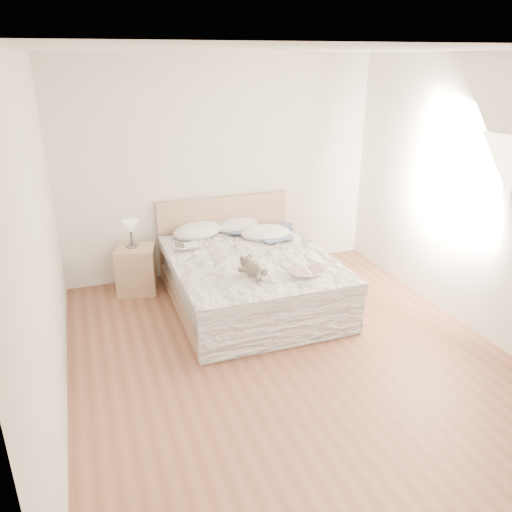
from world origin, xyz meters
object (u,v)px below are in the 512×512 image
object	(u,v)px
bed	(249,278)
table_lamp	(131,228)
photo_book	(186,246)
teddy_bear	(254,273)
childrens_book	(308,271)
nightstand	(136,270)

from	to	relation	value
bed	table_lamp	bearing A→B (deg)	147.30
photo_book	bed	bearing A→B (deg)	-25.93
bed	photo_book	bearing A→B (deg)	147.27
teddy_bear	table_lamp	bearing A→B (deg)	108.30
photo_book	childrens_book	world-z (taller)	childrens_book
childrens_book	table_lamp	bearing A→B (deg)	144.23
table_lamp	photo_book	bearing A→B (deg)	-32.66
bed	teddy_bear	world-z (taller)	bed
teddy_bear	nightstand	bearing A→B (deg)	108.66
table_lamp	photo_book	distance (m)	0.69
teddy_bear	photo_book	bearing A→B (deg)	96.06
bed	photo_book	world-z (taller)	bed
table_lamp	photo_book	size ratio (longest dim) A/B	1.13
nightstand	childrens_book	bearing A→B (deg)	-42.77
bed	childrens_book	world-z (taller)	bed
bed	teddy_bear	xyz separation A→B (m)	(-0.16, -0.64, 0.34)
photo_book	childrens_book	size ratio (longest dim) A/B	0.77
table_lamp	teddy_bear	size ratio (longest dim) A/B	1.08
bed	table_lamp	distance (m)	1.50
bed	photo_book	xyz separation A→B (m)	(-0.63, 0.40, 0.32)
bed	nightstand	xyz separation A→B (m)	(-1.17, 0.72, -0.03)
nightstand	photo_book	size ratio (longest dim) A/B	1.96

